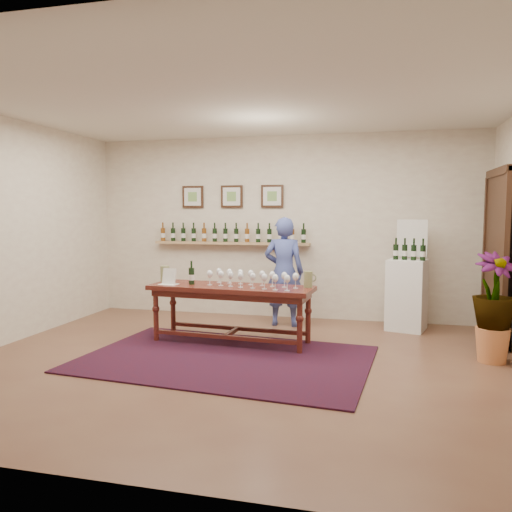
% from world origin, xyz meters
% --- Properties ---
extents(ground, '(6.00, 6.00, 0.00)m').
position_xyz_m(ground, '(0.00, 0.00, 0.00)').
color(ground, brown).
rests_on(ground, ground).
extents(room_shell, '(6.00, 6.00, 6.00)m').
position_xyz_m(room_shell, '(2.11, 1.86, 1.12)').
color(room_shell, beige).
rests_on(room_shell, ground).
extents(rug, '(3.31, 2.36, 0.02)m').
position_xyz_m(rug, '(-0.18, 0.10, 0.01)').
color(rug, '#4B0D15').
rests_on(rug, ground).
extents(tasting_table, '(2.08, 0.80, 0.72)m').
position_xyz_m(tasting_table, '(-0.32, 0.79, 0.62)').
color(tasting_table, '#451511').
rests_on(tasting_table, ground).
extents(table_glasses, '(1.44, 0.65, 0.19)m').
position_xyz_m(table_glasses, '(-0.05, 0.78, 0.82)').
color(table_glasses, silver).
rests_on(table_glasses, tasting_table).
extents(table_bottles, '(0.30, 0.22, 0.29)m').
position_xyz_m(table_bottles, '(-0.82, 0.82, 0.87)').
color(table_bottles, black).
rests_on(table_bottles, tasting_table).
extents(pitcher_left, '(0.15, 0.15, 0.21)m').
position_xyz_m(pitcher_left, '(-1.25, 0.90, 0.83)').
color(pitcher_left, olive).
rests_on(pitcher_left, tasting_table).
extents(pitcher_right, '(0.13, 0.13, 0.20)m').
position_xyz_m(pitcher_right, '(0.63, 0.87, 0.82)').
color(pitcher_right, olive).
rests_on(pitcher_right, tasting_table).
extents(menu_card, '(0.25, 0.20, 0.20)m').
position_xyz_m(menu_card, '(-1.11, 0.72, 0.83)').
color(menu_card, silver).
rests_on(menu_card, tasting_table).
extents(display_pedestal, '(0.60, 0.60, 0.98)m').
position_xyz_m(display_pedestal, '(1.85, 2.06, 0.49)').
color(display_pedestal, white).
rests_on(display_pedestal, ground).
extents(pedestal_bottles, '(0.33, 0.17, 0.32)m').
position_xyz_m(pedestal_bottles, '(1.86, 1.97, 1.15)').
color(pedestal_bottles, black).
rests_on(pedestal_bottles, display_pedestal).
extents(info_sign, '(0.41, 0.13, 0.58)m').
position_xyz_m(info_sign, '(1.91, 2.19, 1.27)').
color(info_sign, silver).
rests_on(info_sign, display_pedestal).
extents(potted_plant, '(0.72, 0.72, 1.04)m').
position_xyz_m(potted_plant, '(2.68, 0.70, 0.61)').
color(potted_plant, '#CC7844').
rests_on(potted_plant, ground).
extents(person, '(0.58, 0.39, 1.57)m').
position_xyz_m(person, '(0.15, 1.90, 0.78)').
color(person, '#3D4B92').
rests_on(person, ground).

